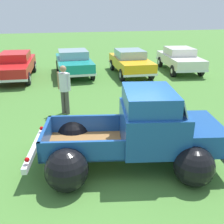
# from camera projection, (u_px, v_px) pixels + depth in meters

# --- Properties ---
(ground_plane) EXTENTS (80.00, 80.00, 0.00)m
(ground_plane) POSITION_uv_depth(u_px,v_px,m) (124.00, 162.00, 6.67)
(ground_plane) COLOR #477A33
(vintage_pickup_truck) EXTENTS (4.88, 3.39, 1.96)m
(vintage_pickup_truck) POSITION_uv_depth(u_px,v_px,m) (141.00, 135.00, 6.41)
(vintage_pickup_truck) COLOR black
(vintage_pickup_truck) RESTS_ON ground
(show_car_0) EXTENTS (2.05, 4.81, 1.43)m
(show_car_0) POSITION_uv_depth(u_px,v_px,m) (16.00, 64.00, 14.43)
(show_car_0) COLOR black
(show_car_0) RESTS_ON ground
(show_car_1) EXTENTS (1.97, 4.24, 1.43)m
(show_car_1) POSITION_uv_depth(u_px,v_px,m) (74.00, 62.00, 15.19)
(show_car_1) COLOR black
(show_car_1) RESTS_ON ground
(show_car_2) EXTENTS (2.02, 4.38, 1.43)m
(show_car_2) POSITION_uv_depth(u_px,v_px,m) (130.00, 61.00, 15.31)
(show_car_2) COLOR black
(show_car_2) RESTS_ON ground
(show_car_3) EXTENTS (2.39, 4.50, 1.43)m
(show_car_3) POSITION_uv_depth(u_px,v_px,m) (180.00, 58.00, 16.18)
(show_car_3) COLOR black
(show_car_3) RESTS_ON ground
(spectator_1) EXTENTS (0.48, 0.48, 1.81)m
(spectator_1) POSITION_uv_depth(u_px,v_px,m) (64.00, 87.00, 9.39)
(spectator_1) COLOR #4C4742
(spectator_1) RESTS_ON ground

